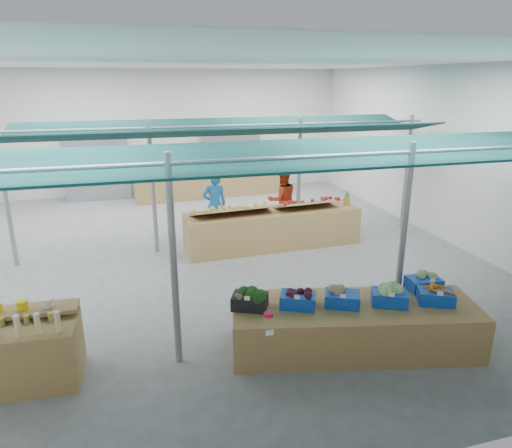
% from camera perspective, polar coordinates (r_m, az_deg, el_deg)
% --- Properties ---
extents(floor, '(13.00, 13.00, 0.00)m').
position_cam_1_polar(floor, '(10.59, -6.65, -3.82)').
color(floor, slate).
rests_on(floor, ground).
extents(hall, '(13.00, 13.00, 13.00)m').
position_cam_1_polar(hall, '(11.35, -8.33, 11.36)').
color(hall, silver).
rests_on(hall, ground).
extents(pole_grid, '(10.00, 4.60, 3.00)m').
position_cam_1_polar(pole_grid, '(8.55, -0.19, 3.81)').
color(pole_grid, gray).
rests_on(pole_grid, floor).
extents(awnings, '(9.50, 7.08, 0.30)m').
position_cam_1_polar(awnings, '(8.37, -0.20, 10.26)').
color(awnings, '#0A2B28').
rests_on(awnings, pole_grid).
extents(back_shelving_left, '(2.00, 0.50, 2.00)m').
position_cam_1_polar(back_shelving_left, '(16.04, -19.23, 6.44)').
color(back_shelving_left, '#B23F33').
rests_on(back_shelving_left, floor).
extents(back_shelving_right, '(2.00, 0.50, 2.00)m').
position_cam_1_polar(back_shelving_right, '(16.38, -3.23, 7.61)').
color(back_shelving_right, '#B23F33').
rests_on(back_shelving_right, floor).
extents(bottle_shelf, '(1.92, 1.21, 1.12)m').
position_cam_1_polar(bottle_shelf, '(7.01, -28.99, -13.88)').
color(bottle_shelf, olive).
rests_on(bottle_shelf, floor).
extents(veg_counter, '(3.77, 1.95, 0.70)m').
position_cam_1_polar(veg_counter, '(7.11, 12.10, -12.35)').
color(veg_counter, olive).
rests_on(veg_counter, floor).
extents(fruit_counter, '(4.21, 1.17, 0.89)m').
position_cam_1_polar(fruit_counter, '(10.91, 2.15, -0.56)').
color(fruit_counter, olive).
rests_on(fruit_counter, floor).
extents(far_counter, '(4.94, 1.39, 0.88)m').
position_cam_1_polar(far_counter, '(15.78, -6.06, 5.07)').
color(far_counter, olive).
rests_on(far_counter, floor).
extents(crate_stack, '(0.62, 0.53, 0.62)m').
position_cam_1_polar(crate_stack, '(7.74, 18.61, -10.65)').
color(crate_stack, '#1040AD').
rests_on(crate_stack, floor).
extents(vendor_left, '(0.63, 0.43, 1.67)m').
position_cam_1_polar(vendor_left, '(11.54, -5.19, 2.42)').
color(vendor_left, '#1B67B1').
rests_on(vendor_left, floor).
extents(vendor_right, '(0.84, 0.67, 1.67)m').
position_cam_1_polar(vendor_right, '(11.98, 3.31, 3.03)').
color(vendor_right, '#B33216').
rests_on(vendor_right, floor).
extents(crate_broccoli, '(0.60, 0.53, 0.35)m').
position_cam_1_polar(crate_broccoli, '(6.65, -0.78, -9.20)').
color(crate_broccoli, black).
rests_on(crate_broccoli, veg_counter).
extents(crate_beets, '(0.60, 0.53, 0.29)m').
position_cam_1_polar(crate_beets, '(6.72, 5.27, -9.21)').
color(crate_beets, '#1040AD').
rests_on(crate_beets, veg_counter).
extents(crate_celeriac, '(0.60, 0.53, 0.31)m').
position_cam_1_polar(crate_celeriac, '(6.83, 10.73, -8.87)').
color(crate_celeriac, '#1040AD').
rests_on(crate_celeriac, veg_counter).
extents(crate_cabbage, '(0.60, 0.53, 0.35)m').
position_cam_1_polar(crate_cabbage, '(7.02, 16.35, -8.43)').
color(crate_cabbage, '#1040AD').
rests_on(crate_cabbage, veg_counter).
extents(crate_carrots, '(0.60, 0.53, 0.29)m').
position_cam_1_polar(crate_carrots, '(7.30, 21.56, -8.38)').
color(crate_carrots, '#1040AD').
rests_on(crate_carrots, veg_counter).
extents(sparrow, '(0.12, 0.09, 0.11)m').
position_cam_1_polar(sparrow, '(6.49, -2.15, -9.03)').
color(sparrow, brown).
rests_on(sparrow, crate_broccoli).
extents(pole_ribbon, '(0.12, 0.12, 0.28)m').
position_cam_1_polar(pole_ribbon, '(5.72, 1.56, -11.46)').
color(pole_ribbon, '#C10C33').
rests_on(pole_ribbon, pole_grid).
extents(apple_heap_yellow, '(1.95, 0.86, 0.27)m').
position_cam_1_polar(apple_heap_yellow, '(10.35, -2.79, 1.96)').
color(apple_heap_yellow, '#997247').
rests_on(apple_heap_yellow, fruit_counter).
extents(apple_heap_red, '(1.56, 0.83, 0.27)m').
position_cam_1_polar(apple_heap_red, '(10.96, 6.52, 2.77)').
color(apple_heap_red, '#997247').
rests_on(apple_heap_red, fruit_counter).
extents(pineapple, '(0.14, 0.14, 0.39)m').
position_cam_1_polar(pineapple, '(11.42, 11.30, 3.23)').
color(pineapple, '#8C6019').
rests_on(pineapple, fruit_counter).
extents(crate_extra, '(0.52, 0.42, 0.32)m').
position_cam_1_polar(crate_extra, '(7.65, 20.24, -6.70)').
color(crate_extra, '#1040AD').
rests_on(crate_extra, veg_counter).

